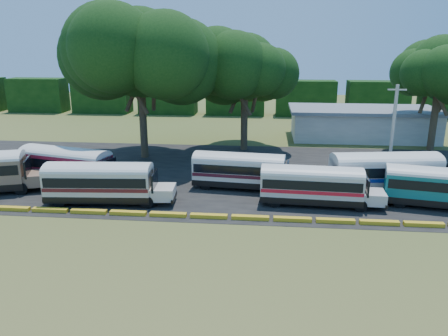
# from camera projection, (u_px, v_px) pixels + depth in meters

# --- Properties ---
(ground) EXTENTS (160.00, 160.00, 0.00)m
(ground) POSITION_uv_depth(u_px,v_px,m) (186.00, 223.00, 30.79)
(ground) COLOR #38541C
(ground) RESTS_ON ground
(asphalt_strip) EXTENTS (64.00, 24.00, 0.02)m
(asphalt_strip) POSITION_uv_depth(u_px,v_px,m) (219.00, 174.00, 42.16)
(asphalt_strip) COLOR black
(asphalt_strip) RESTS_ON ground
(curb) EXTENTS (53.70, 0.45, 0.30)m
(curb) POSITION_uv_depth(u_px,v_px,m) (188.00, 215.00, 31.71)
(curb) COLOR gold
(curb) RESTS_ON ground
(terminal_building) EXTENTS (19.00, 9.00, 4.00)m
(terminal_building) POSITION_uv_depth(u_px,v_px,m) (362.00, 123.00, 57.20)
(terminal_building) COLOR beige
(terminal_building) RESTS_ON ground
(treeline_backdrop) EXTENTS (130.00, 4.00, 6.00)m
(treeline_backdrop) POSITION_uv_depth(u_px,v_px,m) (236.00, 97.00, 75.84)
(treeline_backdrop) COLOR black
(treeline_backdrop) RESTS_ON ground
(bus_red) EXTENTS (10.50, 4.95, 3.35)m
(bus_red) POSITION_uv_depth(u_px,v_px,m) (68.00, 163.00, 38.65)
(bus_red) COLOR black
(bus_red) RESTS_ON ground
(bus_cream_west) EXTENTS (10.21, 3.22, 3.30)m
(bus_cream_west) POSITION_uv_depth(u_px,v_px,m) (102.00, 181.00, 34.03)
(bus_cream_west) COLOR black
(bus_cream_west) RESTS_ON ground
(bus_cream_east) EXTENTS (9.78, 3.31, 3.15)m
(bus_cream_east) POSITION_uv_depth(u_px,v_px,m) (241.00, 169.00, 37.56)
(bus_cream_east) COLOR black
(bus_cream_east) RESTS_ON ground
(bus_white_red) EXTENTS (9.60, 2.86, 3.12)m
(bus_white_red) POSITION_uv_depth(u_px,v_px,m) (314.00, 183.00, 33.70)
(bus_white_red) COLOR black
(bus_white_red) RESTS_ON ground
(bus_white_blue) EXTENTS (11.05, 4.28, 3.54)m
(bus_white_blue) POSITION_uv_depth(u_px,v_px,m) (388.00, 171.00, 36.18)
(bus_white_blue) COLOR black
(bus_white_blue) RESTS_ON ground
(bus_teal) EXTENTS (9.83, 4.11, 3.14)m
(bus_teal) POSITION_uv_depth(u_px,v_px,m) (442.00, 185.00, 33.16)
(bus_teal) COLOR black
(bus_teal) RESTS_ON ground
(tree_west) EXTENTS (12.64, 12.64, 15.83)m
(tree_west) POSITION_uv_depth(u_px,v_px,m) (140.00, 53.00, 45.30)
(tree_west) COLOR #3C301E
(tree_west) RESTS_ON ground
(tree_center) EXTENTS (10.21, 10.21, 13.34)m
(tree_center) POSITION_uv_depth(u_px,v_px,m) (245.00, 67.00, 49.25)
(tree_center) COLOR #3C301E
(tree_center) RESTS_ON ground
(tree_east) EXTENTS (9.11, 9.11, 13.13)m
(tree_east) POSITION_uv_depth(u_px,v_px,m) (441.00, 66.00, 48.70)
(tree_east) COLOR #3C301E
(tree_east) RESTS_ON ground
(utility_pole) EXTENTS (1.60, 0.30, 8.72)m
(utility_pole) POSITION_uv_depth(u_px,v_px,m) (392.00, 133.00, 39.01)
(utility_pole) COLOR #99968B
(utility_pole) RESTS_ON ground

